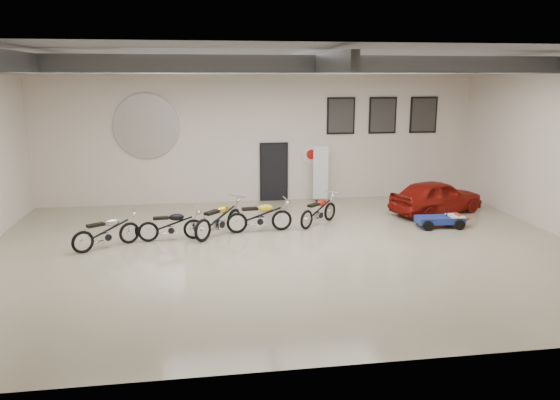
{
  "coord_description": "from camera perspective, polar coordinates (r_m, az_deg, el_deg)",
  "views": [
    {
      "loc": [
        -2.29,
        -13.69,
        4.54
      ],
      "look_at": [
        0.0,
        1.2,
        1.1
      ],
      "focal_mm": 35.0,
      "sensor_mm": 36.0,
      "label": 1
    }
  ],
  "objects": [
    {
      "name": "poster_mid",
      "position": [
        20.87,
        10.68,
        8.69
      ],
      "size": [
        1.05,
        0.08,
        1.35
      ],
      "primitive_type": null,
      "color": "black",
      "rests_on": "back_wall"
    },
    {
      "name": "floor",
      "position": [
        14.6,
        0.72,
        -5.25
      ],
      "size": [
        16.0,
        12.0,
        0.01
      ],
      "primitive_type": "cube",
      "color": "tan",
      "rests_on": "ground"
    },
    {
      "name": "motorcycle_gold",
      "position": [
        15.84,
        -6.38,
        -1.89
      ],
      "size": [
        1.84,
        1.92,
        1.06
      ],
      "primitive_type": null,
      "rotation": [
        0.0,
        0.0,
        0.83
      ],
      "color": "silver",
      "rests_on": "floor"
    },
    {
      "name": "motorcycle_silver",
      "position": [
        15.34,
        -17.7,
        -3.08
      ],
      "size": [
        1.89,
        1.49,
        0.97
      ],
      "primitive_type": null,
      "rotation": [
        0.0,
        0.0,
        0.57
      ],
      "color": "silver",
      "rests_on": "floor"
    },
    {
      "name": "motorcycle_black",
      "position": [
        15.61,
        -11.33,
        -2.52
      ],
      "size": [
        1.83,
        0.68,
        0.93
      ],
      "primitive_type": null,
      "rotation": [
        0.0,
        0.0,
        0.07
      ],
      "color": "silver",
      "rests_on": "floor"
    },
    {
      "name": "door",
      "position": [
        20.14,
        -0.65,
        2.88
      ],
      "size": [
        0.92,
        0.08,
        2.1
      ],
      "primitive_type": "cube",
      "color": "black",
      "rests_on": "back_wall"
    },
    {
      "name": "vintage_car",
      "position": [
        19.06,
        16.02,
        0.35
      ],
      "size": [
        2.48,
        3.63,
        1.15
      ],
      "primitive_type": "imported",
      "rotation": [
        0.0,
        0.0,
        1.94
      ],
      "color": "maroon",
      "rests_on": "floor"
    },
    {
      "name": "motorcycle_yellow",
      "position": [
        16.15,
        -2.15,
        -1.62
      ],
      "size": [
        1.97,
        0.75,
        1.0
      ],
      "primitive_type": null,
      "rotation": [
        0.0,
        0.0,
        0.08
      ],
      "color": "silver",
      "rests_on": "floor"
    },
    {
      "name": "logo_plaque",
      "position": [
        19.79,
        -13.79,
        7.45
      ],
      "size": [
        2.3,
        0.06,
        1.16
      ],
      "primitive_type": null,
      "color": "silver",
      "rests_on": "back_wall"
    },
    {
      "name": "banner_stand",
      "position": [
        20.01,
        4.26,
        2.63
      ],
      "size": [
        0.56,
        0.28,
        2.0
      ],
      "primitive_type": null,
      "rotation": [
        0.0,
        0.0,
        -0.12
      ],
      "color": "white",
      "rests_on": "floor"
    },
    {
      "name": "back_wall",
      "position": [
        19.92,
        -2.12,
        6.98
      ],
      "size": [
        16.0,
        0.02,
        5.0
      ],
      "primitive_type": "cube",
      "color": "beige",
      "rests_on": "floor"
    },
    {
      "name": "motorcycle_red",
      "position": [
        16.95,
        4.05,
        -1.04
      ],
      "size": [
        1.73,
        1.67,
        0.95
      ],
      "primitive_type": null,
      "rotation": [
        0.0,
        0.0,
        0.75
      ],
      "color": "silver",
      "rests_on": "floor"
    },
    {
      "name": "poster_right",
      "position": [
        21.45,
        14.76,
        8.6
      ],
      "size": [
        1.05,
        0.08,
        1.35
      ],
      "primitive_type": null,
      "color": "black",
      "rests_on": "back_wall"
    },
    {
      "name": "go_kart",
      "position": [
        17.43,
        16.82,
        -1.72
      ],
      "size": [
        1.78,
        0.86,
        0.64
      ],
      "primitive_type": null,
      "rotation": [
        0.0,
        0.0,
        -0.04
      ],
      "color": "navy",
      "rests_on": "floor"
    },
    {
      "name": "oil_sign",
      "position": [
        20.28,
        3.28,
        4.79
      ],
      "size": [
        0.72,
        0.1,
        0.72
      ],
      "primitive_type": null,
      "color": "white",
      "rests_on": "back_wall"
    },
    {
      "name": "poster_left",
      "position": [
        20.4,
        6.38,
        8.74
      ],
      "size": [
        1.05,
        0.08,
        1.35
      ],
      "primitive_type": null,
      "color": "black",
      "rests_on": "back_wall"
    },
    {
      "name": "ceiling",
      "position": [
        13.88,
        0.78,
        14.76
      ],
      "size": [
        16.0,
        12.0,
        0.01
      ],
      "primitive_type": "cube",
      "color": "slate",
      "rests_on": "back_wall"
    },
    {
      "name": "ceiling_beams",
      "position": [
        13.88,
        0.78,
        13.73
      ],
      "size": [
        15.8,
        11.8,
        0.32
      ],
      "primitive_type": null,
      "color": "#5B5F63",
      "rests_on": "ceiling"
    }
  ]
}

